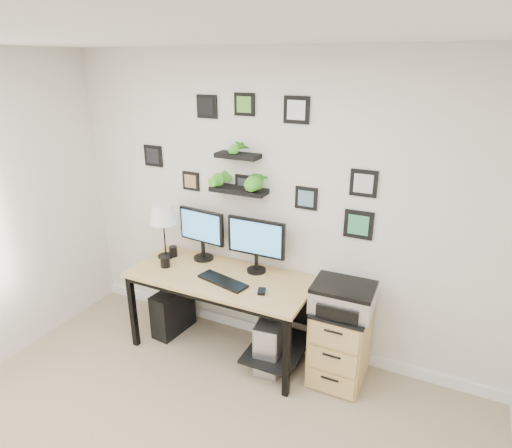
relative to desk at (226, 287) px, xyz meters
The scene contains 14 objects.
room 0.73m from the desk, 45.54° to the left, with size 4.00×4.00×4.00m.
desk is the anchor object (origin of this frame).
monitor_left 0.57m from the desk, 151.73° to the left, with size 0.48×0.20×0.49m.
monitor_right 0.50m from the desk, 38.37° to the left, with size 0.53×0.17×0.49m.
keyboard 0.19m from the desk, 70.50° to the right, with size 0.46×0.15×0.02m, color black.
mouse 0.46m from the desk, 19.64° to the right, with size 0.06×0.09×0.03m, color black.
table_lamp 0.88m from the desk, behind, with size 0.25×0.25×0.51m.
mug 0.60m from the desk, behind, with size 0.09×0.09×0.10m, color black.
pen_cup 0.67m from the desk, 169.52° to the left, with size 0.08×0.08×0.10m, color black.
pc_tower_black 0.73m from the desk, behind, with size 0.20×0.44×0.44m, color black.
pc_tower_grey 0.61m from the desk, ahead, with size 0.26×0.49×0.46m.
file_cabinet 1.07m from the desk, ahead, with size 0.43×0.53×0.67m.
printer 1.04m from the desk, ahead, with size 0.47×0.39×0.21m.
wall_decor 1.06m from the desk, 73.54° to the left, with size 2.19×0.18×1.09m.
Camera 1 is at (1.35, -1.20, 2.48)m, focal length 30.00 mm.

